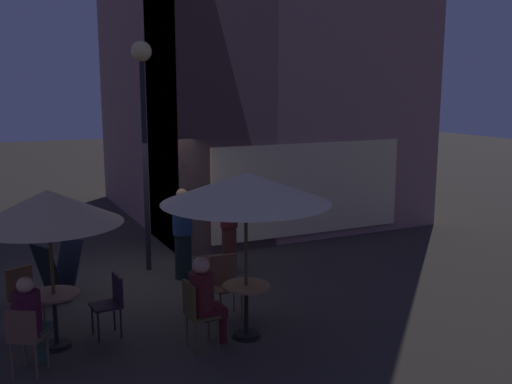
{
  "coord_description": "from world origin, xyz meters",
  "views": [
    {
      "loc": [
        -2.8,
        -10.38,
        3.58
      ],
      "look_at": [
        2.12,
        -0.17,
        1.51
      ],
      "focal_mm": 40.97,
      "sensor_mm": 36.0,
      "label": 1
    }
  ],
  "objects": [
    {
      "name": "cafe_building",
      "position": [
        3.15,
        3.51,
        4.15
      ],
      "size": [
        6.92,
        7.79,
        8.31
      ],
      "color": "#9D716B",
      "rests_on": "ground"
    },
    {
      "name": "patron_seated_1",
      "position": [
        -2.36,
        -2.94,
        0.72
      ],
      "size": [
        0.49,
        0.53,
        1.27
      ],
      "rotation": [
        0.0,
        0.0,
        1.02
      ],
      "color": "#304739",
      "rests_on": "ground"
    },
    {
      "name": "patron_standing_2",
      "position": [
        1.46,
        -0.35,
        0.85
      ],
      "size": [
        0.34,
        0.34,
        1.68
      ],
      "rotation": [
        0.0,
        0.0,
        0.19
      ],
      "color": "#4C211B",
      "rests_on": "ground"
    },
    {
      "name": "ground_plane",
      "position": [
        0.0,
        0.0,
        0.0
      ],
      "size": [
        60.0,
        60.0,
        0.0
      ],
      "primitive_type": "plane",
      "color": "#35302A"
    },
    {
      "name": "cafe_table_0",
      "position": [
        0.51,
        -3.18,
        0.55
      ],
      "size": [
        0.68,
        0.68,
        0.79
      ],
      "color": "black",
      "rests_on": "ground"
    },
    {
      "name": "patron_standing_3",
      "position": [
        0.55,
        -0.29,
        0.86
      ],
      "size": [
        0.37,
        0.37,
        1.71
      ],
      "rotation": [
        0.0,
        0.0,
        2.89
      ],
      "color": "black",
      "rests_on": "ground"
    },
    {
      "name": "patron_seated_0",
      "position": [
        -0.12,
        -3.2,
        0.73
      ],
      "size": [
        0.54,
        0.35,
        1.29
      ],
      "rotation": [
        0.0,
        0.0,
        0.03
      ],
      "color": "#461017",
      "rests_on": "ground"
    },
    {
      "name": "street_lamp_near_corner",
      "position": [
        0.09,
        0.5,
        3.28
      ],
      "size": [
        0.38,
        0.38,
        4.39
      ],
      "color": "black",
      "rests_on": "ground"
    },
    {
      "name": "cafe_chair_3",
      "position": [
        -2.43,
        -3.05,
        0.56
      ],
      "size": [
        0.54,
        0.54,
        0.9
      ],
      "rotation": [
        0.0,
        0.0,
        1.02
      ],
      "color": "brown",
      "rests_on": "ground"
    },
    {
      "name": "cafe_chair_2",
      "position": [
        -2.35,
        -1.59,
        0.58
      ],
      "size": [
        0.54,
        0.54,
        0.96
      ],
      "rotation": [
        0.0,
        0.0,
        -1.14
      ],
      "color": "brown",
      "rests_on": "ground"
    },
    {
      "name": "cafe_table_1",
      "position": [
        -2.0,
        -2.34,
        0.56
      ],
      "size": [
        0.7,
        0.7,
        0.78
      ],
      "color": "black",
      "rests_on": "ground"
    },
    {
      "name": "menu_sandwich_board",
      "position": [
        -1.71,
        -0.44,
        0.51
      ],
      "size": [
        0.85,
        0.8,
        1.0
      ],
      "rotation": [
        0.0,
        0.0,
        0.48
      ],
      "color": "black",
      "rests_on": "ground"
    },
    {
      "name": "patio_umbrella_0",
      "position": [
        0.51,
        -3.18,
        2.18
      ],
      "size": [
        2.37,
        2.37,
        2.41
      ],
      "color": "black",
      "rests_on": "ground"
    },
    {
      "name": "patio_umbrella_1",
      "position": [
        -2.0,
        -2.34,
        1.98
      ],
      "size": [
        1.97,
        1.97,
        2.22
      ],
      "color": "black",
      "rests_on": "ground"
    },
    {
      "name": "cafe_chair_1",
      "position": [
        0.56,
        -2.29,
        0.58
      ],
      "size": [
        0.46,
        0.46,
        0.96
      ],
      "rotation": [
        0.0,
        0.0,
        -1.63
      ],
      "color": "brown",
      "rests_on": "ground"
    },
    {
      "name": "cafe_chair_4",
      "position": [
        -1.21,
        -2.28,
        0.54
      ],
      "size": [
        0.43,
        0.43,
        0.89
      ],
      "rotation": [
        0.0,
        0.0,
        -3.06
      ],
      "color": "black",
      "rests_on": "ground"
    },
    {
      "name": "cafe_chair_0",
      "position": [
        -0.27,
        -3.21,
        0.57
      ],
      "size": [
        0.42,
        0.42,
        0.96
      ],
      "rotation": [
        0.0,
        0.0,
        0.03
      ],
      "color": "brown",
      "rests_on": "ground"
    }
  ]
}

